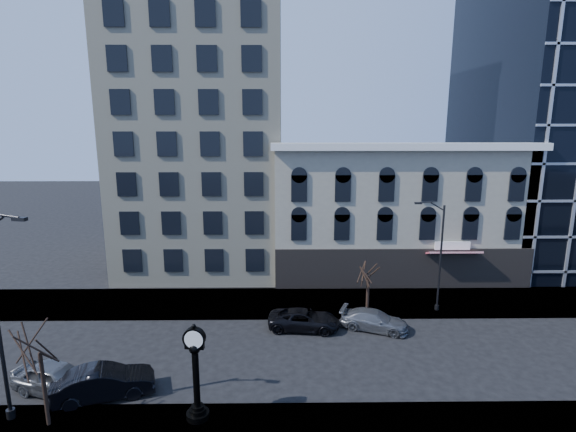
{
  "coord_description": "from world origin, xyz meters",
  "views": [
    {
      "loc": [
        1.63,
        -25.49,
        14.43
      ],
      "look_at": [
        2.0,
        4.0,
        8.0
      ],
      "focal_mm": 28.0,
      "sensor_mm": 36.0,
      "label": 1
    }
  ],
  "objects_px": {
    "street_clock": "(196,376)",
    "car_near_a": "(57,378)",
    "car_near_b": "(104,383)",
    "street_lamp_near": "(3,265)"
  },
  "relations": [
    {
      "from": "car_near_a",
      "to": "car_near_b",
      "type": "relative_size",
      "value": 0.97
    },
    {
      "from": "street_clock",
      "to": "car_near_a",
      "type": "bearing_deg",
      "value": 170.04
    },
    {
      "from": "car_near_a",
      "to": "car_near_b",
      "type": "xyz_separation_m",
      "value": [
        2.65,
        -0.41,
        -0.0
      ]
    },
    {
      "from": "street_clock",
      "to": "street_lamp_near",
      "type": "height_order",
      "value": "street_lamp_near"
    },
    {
      "from": "car_near_a",
      "to": "street_lamp_near",
      "type": "bearing_deg",
      "value": -172.54
    },
    {
      "from": "street_lamp_near",
      "to": "car_near_a",
      "type": "height_order",
      "value": "street_lamp_near"
    },
    {
      "from": "street_clock",
      "to": "car_near_a",
      "type": "height_order",
      "value": "street_clock"
    },
    {
      "from": "street_clock",
      "to": "street_lamp_near",
      "type": "bearing_deg",
      "value": -173.41
    },
    {
      "from": "street_clock",
      "to": "street_lamp_near",
      "type": "distance_m",
      "value": 10.1
    },
    {
      "from": "car_near_a",
      "to": "car_near_b",
      "type": "bearing_deg",
      "value": -80.31
    }
  ]
}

